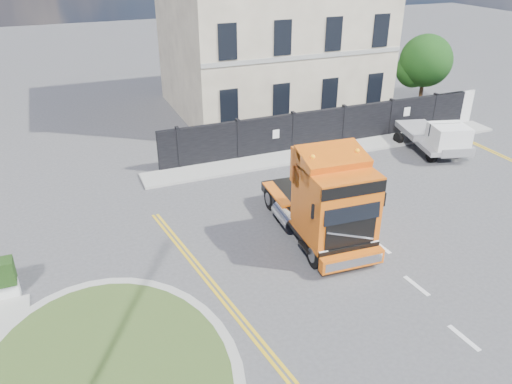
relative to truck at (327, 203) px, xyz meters
name	(u,v)px	position (x,y,z in m)	size (l,w,h in m)	color
ground	(302,258)	(-1.22, -0.61, -1.61)	(120.00, 120.00, 0.00)	#424244
traffic_island	(106,379)	(-8.22, -3.61, -1.53)	(6.80, 6.80, 0.17)	#999994
hoarding_fence	(336,126)	(5.33, 8.39, -0.61)	(18.80, 0.25, 2.00)	black
georgian_building	(271,15)	(4.78, 15.89, 4.16)	(12.30, 10.30, 12.80)	beige
tree	(423,63)	(13.16, 11.49, 1.44)	(3.20, 3.20, 4.80)	#382619
pavement_far	(334,150)	(4.78, 7.49, -1.55)	(20.00, 1.60, 0.12)	#999994
truck	(327,203)	(0.00, 0.00, 0.00)	(2.59, 6.12, 3.59)	black
flatbed_pickup	(440,138)	(9.34, 4.93, -0.65)	(2.74, 4.61, 1.78)	gray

